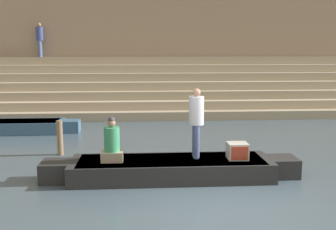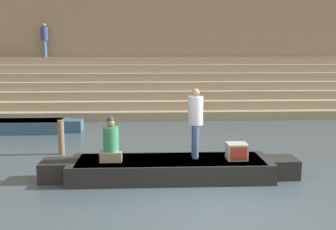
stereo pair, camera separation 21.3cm
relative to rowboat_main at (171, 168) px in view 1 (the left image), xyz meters
The scene contains 10 objects.
ground_plane 1.64m from the rowboat_main, 51.66° to the right, with size 120.00×120.00×0.00m, color #3D4C56.
ghat_steps 10.56m from the rowboat_main, 84.52° to the left, with size 36.00×4.16×2.75m.
back_wall 13.19m from the rowboat_main, 85.42° to the left, with size 34.20×1.28×8.27m.
rowboat_main is the anchor object (origin of this frame).
person_standing 1.37m from the rowboat_main, 13.86° to the left, with size 0.37×0.37×1.72m.
person_rowing 1.57m from the rowboat_main, behind, with size 0.52×0.41×1.08m.
tv_set 1.68m from the rowboat_main, ahead, with size 0.49×0.45×0.40m.
moored_boat_shore 8.26m from the rowboat_main, 136.00° to the left, with size 5.68×1.22×0.46m.
mooring_post 3.99m from the rowboat_main, 142.70° to the left, with size 0.18×0.18×1.04m, color brown.
person_on_steps 13.54m from the rowboat_main, 116.82° to the left, with size 0.36×0.36×1.73m.
Camera 1 is at (-1.71, -7.98, 3.12)m, focal length 42.00 mm.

